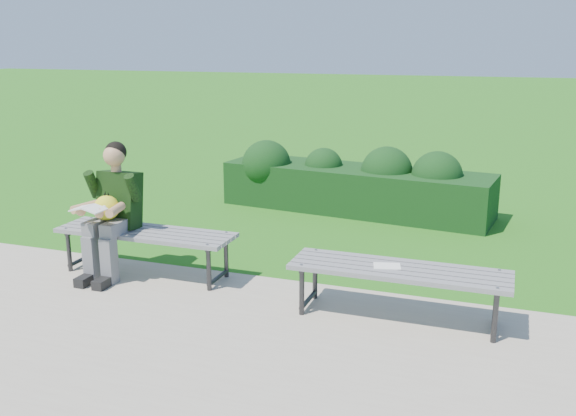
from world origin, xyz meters
The scene contains 7 objects.
ground centered at (0.00, 0.00, 0.00)m, with size 80.00×80.00×0.00m.
walkway centered at (0.00, -1.75, 0.01)m, with size 30.00×3.50×0.02m.
hedge centered at (-0.08, 2.87, 0.40)m, with size 3.77×1.36×0.92m.
bench_left centered at (-1.41, -0.31, 0.42)m, with size 1.80×0.50×0.46m.
bench_right centered at (1.14, -0.54, 0.42)m, with size 1.80×0.50×0.46m.
seated_boy centered at (-1.71, -0.41, 0.71)m, with size 0.56×0.76×1.31m.
paper_sheet centered at (1.04, -0.54, 0.47)m, with size 0.25×0.21×0.01m.
Camera 1 is at (1.94, -5.54, 2.27)m, focal length 40.00 mm.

